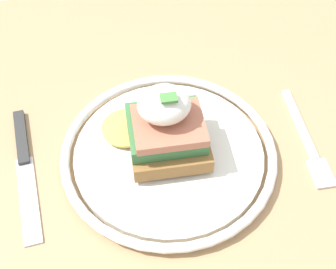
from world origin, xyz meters
name	(u,v)px	position (x,y,z in m)	size (l,w,h in m)	color
dining_table	(152,223)	(0.00, 0.00, 0.59)	(0.84, 0.65, 0.73)	tan
plate	(168,150)	(-0.02, 0.00, 0.74)	(0.23, 0.23, 0.02)	silver
sandwich	(165,126)	(-0.02, -0.01, 0.78)	(0.11, 0.10, 0.08)	olive
fork	(307,141)	(-0.18, 0.00, 0.73)	(0.02, 0.14, 0.00)	silver
knife	(24,161)	(0.13, -0.02, 0.73)	(0.04, 0.17, 0.01)	#2D2D2D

